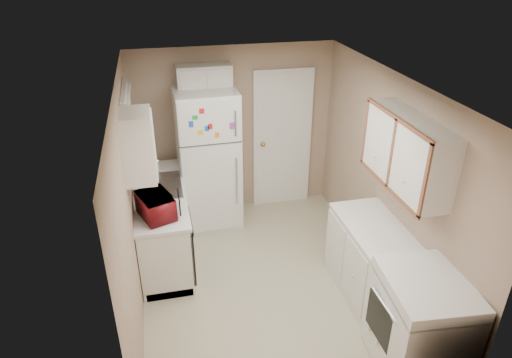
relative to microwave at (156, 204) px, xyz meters
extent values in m
plane|color=beige|center=(1.15, -0.35, -1.05)|extent=(3.80, 3.80, 0.00)
plane|color=white|center=(1.15, -0.35, 1.35)|extent=(3.80, 3.80, 0.00)
plane|color=tan|center=(-0.25, -0.35, 0.15)|extent=(3.80, 3.80, 0.00)
plane|color=tan|center=(2.55, -0.35, 0.15)|extent=(3.80, 3.80, 0.00)
plane|color=tan|center=(1.15, 1.55, 0.15)|extent=(2.80, 2.80, 0.00)
plane|color=tan|center=(1.15, -2.25, 0.15)|extent=(2.80, 2.80, 0.00)
cube|color=silver|center=(0.05, 0.55, -0.60)|extent=(0.60, 1.80, 0.90)
cube|color=black|center=(0.34, -0.05, -0.56)|extent=(0.03, 0.58, 0.72)
cube|color=gray|center=(0.05, 0.70, -0.19)|extent=(0.54, 0.74, 0.16)
imported|color=maroon|center=(0.00, 0.00, 0.00)|extent=(0.53, 0.41, 0.31)
imported|color=silver|center=(0.00, 1.17, -0.05)|extent=(0.13, 0.13, 0.22)
cube|color=silver|center=(-0.21, 0.70, 0.55)|extent=(0.10, 0.98, 1.08)
cube|color=silver|center=(-0.10, -0.13, 0.75)|extent=(0.30, 0.45, 0.70)
cube|color=silver|center=(0.73, 1.25, -0.08)|extent=(0.81, 0.79, 1.93)
cube|color=silver|center=(0.75, 1.40, 0.95)|extent=(0.70, 0.30, 0.40)
cube|color=silver|center=(1.85, 1.51, -0.03)|extent=(0.86, 0.06, 2.08)
cube|color=silver|center=(2.25, -1.15, -0.60)|extent=(0.60, 2.00, 0.90)
cube|color=silver|center=(2.22, -1.76, -0.53)|extent=(0.76, 0.91, 1.03)
cube|color=silver|center=(2.40, -0.85, 0.75)|extent=(0.30, 1.20, 0.70)
camera|label=1|loc=(0.12, -4.39, 2.52)|focal=32.00mm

